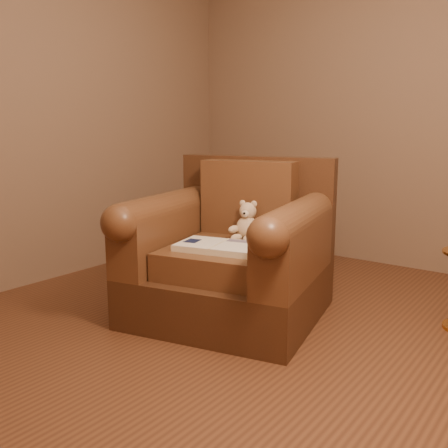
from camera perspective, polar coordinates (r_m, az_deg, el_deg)
The scene contains 5 objects.
floor at distance 2.92m, azimuth 4.85°, elevation -13.04°, with size 4.00×4.00×0.00m, color brown.
room at distance 2.72m, azimuth 5.48°, elevation 22.14°, with size 4.02×4.02×2.71m.
armchair at distance 3.19m, azimuth 0.96°, elevation -3.62°, with size 1.30×1.26×0.99m.
teddy_bear at distance 3.21m, azimuth 2.60°, elevation -0.10°, with size 0.19×0.22×0.26m.
guidebook at distance 2.96m, azimuth -0.55°, elevation -2.60°, with size 0.55×0.40×0.04m.
Camera 1 is at (1.40, -2.27, 1.19)m, focal length 40.00 mm.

